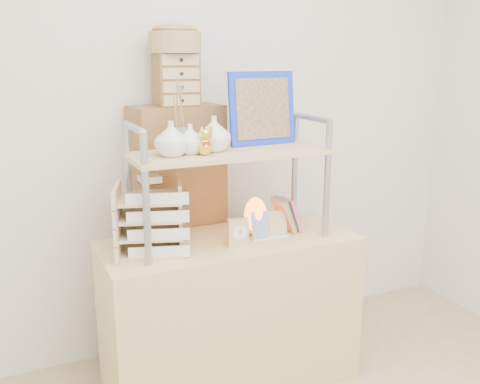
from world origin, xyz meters
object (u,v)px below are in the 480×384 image
object	(u,v)px
salt_lamp	(255,216)
cabinet	(180,235)
desk	(230,312)
letter_tray	(151,221)

from	to	relation	value
salt_lamp	cabinet	bearing A→B (deg)	126.41
desk	cabinet	bearing A→B (deg)	109.14
letter_tray	salt_lamp	world-z (taller)	letter_tray
cabinet	letter_tray	world-z (taller)	cabinet
letter_tray	cabinet	bearing A→B (deg)	56.33
desk	letter_tray	size ratio (longest dim) A/B	3.46
cabinet	salt_lamp	xyz separation A→B (m)	(0.27, -0.36, 0.17)
desk	salt_lamp	xyz separation A→B (m)	(0.14, 0.01, 0.47)
desk	salt_lamp	world-z (taller)	salt_lamp
desk	letter_tray	world-z (taller)	letter_tray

